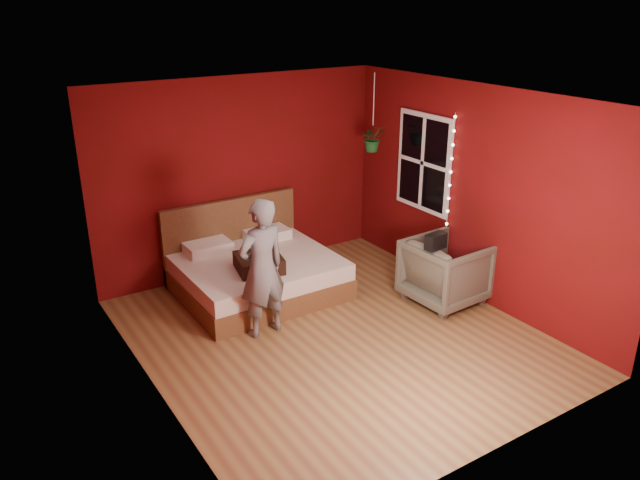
# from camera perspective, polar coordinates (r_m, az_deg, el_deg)

# --- Properties ---
(floor) EXTENTS (4.50, 4.50, 0.00)m
(floor) POSITION_cam_1_polar(r_m,az_deg,el_deg) (6.99, 1.42, -8.76)
(floor) COLOR olive
(floor) RESTS_ON ground
(room_walls) EXTENTS (4.04, 4.54, 2.62)m
(room_walls) POSITION_cam_1_polar(r_m,az_deg,el_deg) (6.31, 1.56, 4.52)
(room_walls) COLOR #670A0E
(room_walls) RESTS_ON ground
(window) EXTENTS (0.05, 0.97, 1.27)m
(window) POSITION_cam_1_polar(r_m,az_deg,el_deg) (8.22, 9.45, 6.99)
(window) COLOR white
(window) RESTS_ON room_walls
(fairy_lights) EXTENTS (0.04, 0.04, 1.45)m
(fairy_lights) POSITION_cam_1_polar(r_m,az_deg,el_deg) (7.83, 11.87, 6.10)
(fairy_lights) COLOR silver
(fairy_lights) RESTS_ON room_walls
(bed) EXTENTS (1.89, 1.61, 1.04)m
(bed) POSITION_cam_1_polar(r_m,az_deg,el_deg) (7.91, -5.95, -2.88)
(bed) COLOR brown
(bed) RESTS_ON ground
(person) EXTENTS (0.61, 0.44, 1.57)m
(person) POSITION_cam_1_polar(r_m,az_deg,el_deg) (6.73, -5.34, -2.60)
(person) COLOR slate
(person) RESTS_ON ground
(armchair) EXTENTS (0.91, 0.89, 0.80)m
(armchair) POSITION_cam_1_polar(r_m,az_deg,el_deg) (7.72, 11.42, -2.82)
(armchair) COLOR #5E5D4A
(armchair) RESTS_ON ground
(handbag) EXTENTS (0.27, 0.16, 0.18)m
(handbag) POSITION_cam_1_polar(r_m,az_deg,el_deg) (7.27, 10.53, -0.10)
(handbag) COLOR black
(handbag) RESTS_ON armchair
(throw_pillow) EXTENTS (0.62, 0.62, 0.18)m
(throw_pillow) POSITION_cam_1_polar(r_m,az_deg,el_deg) (7.42, -5.61, -2.10)
(throw_pillow) COLOR black
(throw_pillow) RESTS_ON bed
(hanging_plant) EXTENTS (0.36, 0.32, 1.02)m
(hanging_plant) POSITION_cam_1_polar(r_m,az_deg,el_deg) (8.35, 4.83, 9.26)
(hanging_plant) COLOR silver
(hanging_plant) RESTS_ON room_walls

